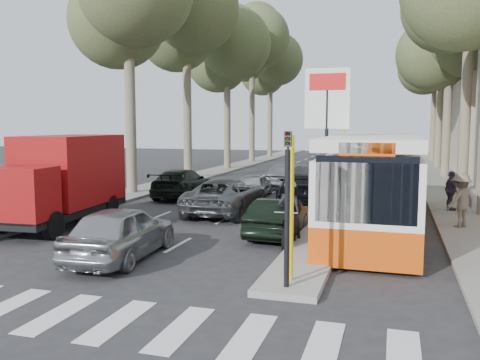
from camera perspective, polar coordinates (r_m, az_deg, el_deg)
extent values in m
plane|color=#28282B|center=(13.91, -6.88, -9.37)|extent=(120.00, 120.00, 0.00)
cube|color=gray|center=(37.56, 21.64, 0.19)|extent=(3.20, 70.00, 0.12)
cube|color=gray|center=(42.59, -1.56, 1.30)|extent=(2.40, 64.00, 0.12)
cube|color=gray|center=(23.63, 11.39, -2.77)|extent=(1.50, 26.00, 0.16)
cylinder|color=yellow|center=(11.63, 5.81, -3.61)|extent=(0.10, 0.10, 3.50)
cylinder|color=yellow|center=(17.50, 9.60, -0.35)|extent=(0.10, 0.10, 3.50)
cylinder|color=yellow|center=(23.43, 11.48, 1.27)|extent=(0.10, 0.10, 3.50)
cylinder|color=black|center=(17.42, 9.65, 2.43)|extent=(0.12, 0.12, 5.20)
cube|color=white|center=(17.41, 9.77, 9.01)|extent=(1.50, 0.10, 2.00)
cube|color=red|center=(17.38, 9.78, 10.83)|extent=(1.20, 0.02, 0.55)
cylinder|color=black|center=(11.17, 5.30, -4.79)|extent=(0.12, 0.12, 3.20)
imported|color=black|center=(10.99, 5.38, 2.91)|extent=(0.16, 0.41, 1.00)
cylinder|color=#6B604C|center=(27.73, -12.19, 7.07)|extent=(0.56, 0.56, 8.40)
sphere|color=#43512E|center=(29.27, -13.62, 17.04)|extent=(5.20, 5.20, 5.20)
cylinder|color=#6B604C|center=(34.98, -5.92, 7.44)|extent=(0.56, 0.56, 8.96)
sphere|color=#43512E|center=(36.45, -7.15, 15.97)|extent=(5.20, 5.20, 5.20)
sphere|color=#43512E|center=(34.70, -5.15, 18.65)|extent=(5.80, 5.80, 5.80)
cylinder|color=#6B604C|center=(42.40, -1.44, 6.69)|extent=(0.56, 0.56, 8.12)
sphere|color=#43512E|center=(43.61, -2.49, 13.16)|extent=(5.20, 5.20, 5.20)
sphere|color=#43512E|center=(41.86, -0.61, 15.06)|extent=(5.80, 5.80, 5.80)
sphere|color=#43512E|center=(44.04, -0.74, 16.15)|extent=(4.80, 4.80, 4.80)
cylinder|color=#6B604C|center=(50.09, 1.35, 7.42)|extent=(0.56, 0.56, 9.52)
sphere|color=#43512E|center=(51.39, 0.44, 13.86)|extent=(5.20, 5.20, 5.20)
sphere|color=#43512E|center=(49.75, 2.15, 15.69)|extent=(5.80, 5.80, 5.80)
sphere|color=#43512E|center=(51.97, 1.94, 16.81)|extent=(4.80, 4.80, 4.80)
cylinder|color=#6B604C|center=(57.86, 3.39, 6.84)|extent=(0.56, 0.56, 8.68)
sphere|color=#43512E|center=(58.97, 2.60, 11.96)|extent=(5.20, 5.20, 5.20)
sphere|color=#43512E|center=(57.31, 4.14, 13.36)|extent=(5.80, 5.80, 5.80)
sphere|color=#43512E|center=(59.47, 3.89, 14.31)|extent=(4.80, 4.80, 4.80)
cylinder|color=#6B604C|center=(30.48, 24.00, 7.38)|extent=(0.56, 0.56, 9.24)
sphere|color=#43512E|center=(31.64, 22.45, 17.64)|extent=(5.20, 5.20, 5.20)
cylinder|color=#6B604C|center=(38.40, 22.20, 6.06)|extent=(0.56, 0.56, 7.84)
sphere|color=#43512E|center=(39.24, 20.92, 13.09)|extent=(5.20, 5.20, 5.20)
sphere|color=#43512E|center=(38.18, 24.08, 14.86)|extent=(5.80, 5.80, 5.80)
sphere|color=#43512E|center=(40.16, 22.78, 16.08)|extent=(4.80, 4.80, 4.80)
cylinder|color=#6B604C|center=(46.39, 21.46, 6.74)|extent=(0.56, 0.56, 8.96)
sphere|color=#43512E|center=(47.32, 20.43, 13.37)|extent=(5.20, 5.20, 5.20)
sphere|color=#43512E|center=(46.27, 23.03, 15.05)|extent=(5.80, 5.80, 5.80)
sphere|color=#43512E|center=(48.29, 21.99, 16.24)|extent=(4.80, 4.80, 4.80)
cylinder|color=#6B604C|center=(54.37, 20.90, 6.33)|extent=(0.56, 0.56, 8.40)
sphere|color=#43512E|center=(55.19, 20.01, 11.66)|extent=(5.20, 5.20, 5.20)
sphere|color=#43512E|center=(54.07, 22.20, 12.98)|extent=(5.80, 5.80, 5.80)
sphere|color=#43512E|center=(56.05, 21.34, 14.00)|extent=(4.80, 4.80, 4.80)
imported|color=#A3A6AB|center=(14.58, -13.21, -5.69)|extent=(2.07, 4.56, 1.52)
imported|color=black|center=(17.14, 4.37, -4.20)|extent=(1.55, 3.91, 1.27)
imported|color=#515459|center=(21.34, -1.68, -1.83)|extent=(2.58, 5.38, 1.48)
imported|color=black|center=(24.51, 6.81, -0.82)|extent=(2.68, 5.29, 1.47)
imported|color=#AFB3B8|center=(26.35, 1.65, -0.57)|extent=(1.59, 3.63, 1.22)
imported|color=#4B4E52|center=(30.14, 5.45, 0.43)|extent=(1.87, 4.34, 1.39)
imported|color=black|center=(26.25, -6.54, -0.36)|extent=(2.44, 5.20, 1.47)
cube|color=black|center=(19.91, -19.54, -3.26)|extent=(2.73, 6.38, 0.26)
cylinder|color=black|center=(17.66, -20.27, -4.81)|extent=(0.38, 0.95, 0.93)
cylinder|color=black|center=(22.03, -19.23, -2.63)|extent=(0.38, 0.95, 0.93)
cylinder|color=black|center=(21.02, -14.41, -2.90)|extent=(0.38, 0.95, 0.93)
cube|color=maroon|center=(17.83, -23.74, -1.47)|extent=(2.38, 1.61, 1.76)
cube|color=black|center=(17.27, -25.10, -1.07)|extent=(2.08, 0.23, 0.93)
cube|color=maroon|center=(20.43, -18.45, 1.12)|extent=(2.70, 4.52, 2.59)
cube|color=#DD4B0C|center=(19.41, 14.81, -3.21)|extent=(2.81, 12.89, 1.01)
cube|color=white|center=(19.24, 14.92, 0.75)|extent=(2.81, 12.89, 1.68)
cube|color=black|center=(19.21, 14.95, 1.75)|extent=(2.83, 12.38, 0.95)
cube|color=white|center=(19.16, 15.03, 4.42)|extent=(2.81, 12.89, 0.34)
cube|color=black|center=(12.85, 13.93, -1.11)|extent=(2.47, 0.06, 1.68)
cube|color=#DD4B0C|center=(12.76, 14.04, 3.29)|extent=(1.35, 0.06, 0.36)
cylinder|color=black|center=(15.48, 9.46, -5.88)|extent=(0.31, 1.08, 1.08)
cylinder|color=black|center=(15.38, 19.02, -6.22)|extent=(0.31, 1.08, 1.08)
cylinder|color=black|center=(23.32, 12.01, -1.85)|extent=(0.31, 1.08, 1.08)
cylinder|color=black|center=(23.25, 18.32, -2.06)|extent=(0.31, 1.08, 1.08)
cylinder|color=black|center=(15.06, 5.08, -6.73)|extent=(0.16, 0.73, 0.72)
cylinder|color=black|center=(16.69, 5.88, -5.45)|extent=(0.16, 0.73, 0.72)
cylinder|color=silver|center=(15.04, 5.14, -5.07)|extent=(0.10, 0.45, 0.90)
cube|color=black|center=(15.90, 5.53, -5.50)|extent=(0.30, 0.86, 0.34)
cube|color=black|center=(15.62, 5.44, -4.57)|extent=(0.37, 0.53, 0.25)
cube|color=black|center=(16.18, 5.70, -4.44)|extent=(0.36, 0.75, 0.13)
cylinder|color=silver|center=(15.04, 5.19, -3.68)|extent=(0.70, 0.09, 0.04)
imported|color=black|center=(15.81, 5.55, -3.74)|extent=(0.72, 0.50, 1.89)
imported|color=black|center=(16.25, 5.76, -3.68)|extent=(0.89, 0.54, 1.77)
sphere|color=#B2B2B7|center=(15.62, 5.56, -0.57)|extent=(0.31, 0.31, 0.31)
sphere|color=#B2B2B7|center=(16.09, 5.78, -0.61)|extent=(0.31, 0.31, 0.31)
imported|color=#3D3049|center=(23.22, 22.61, -1.12)|extent=(0.78, 1.08, 1.66)
imported|color=#706354|center=(19.56, 23.55, -2.10)|extent=(1.27, 1.24, 1.90)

